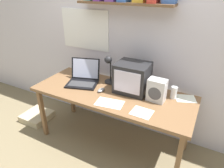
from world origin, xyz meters
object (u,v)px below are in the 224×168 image
Objects in this scene: crt_monitor at (132,78)px; juice_glass at (174,93)px; floor_cushion at (37,116)px; loose_paper_near_laptop at (109,103)px; computer_mouse at (101,90)px; printed_handout at (186,98)px; corner_desk at (112,96)px; open_notebook at (142,112)px; laptop at (84,77)px; space_heater at (157,90)px; desk_lamp at (109,67)px.

crt_monitor reaches higher than juice_glass.
loose_paper_near_laptop is at bearing -4.81° from floor_cushion.
computer_mouse is 0.44× the size of printed_handout.
open_notebook is at bearing -26.78° from corner_desk.
open_notebook is (0.84, -0.27, -0.07)m from laptop.
computer_mouse is at bearing -162.20° from printed_handout.
space_heater is at bearing 9.29° from computer_mouse.
computer_mouse is (0.30, -0.10, -0.05)m from laptop.
corner_desk is 0.66m from juice_glass.
printed_handout is at bearing 21.98° from juice_glass.
crt_monitor is 0.97× the size of floor_cushion.
corner_desk is 0.24m from loose_paper_near_laptop.
crt_monitor is 1.60m from floor_cushion.
desk_lamp is 0.77m from juice_glass.
laptop is at bearing 161.99° from open_notebook.
space_heater is 0.97× the size of printed_handout.
juice_glass reaches higher than printed_handout.
crt_monitor reaches higher than loose_paper_near_laptop.
floor_cushion is at bearing 176.19° from open_notebook.
open_notebook is at bearing -96.58° from space_heater.
corner_desk is 5.00× the size of crt_monitor.
space_heater is 0.61m from computer_mouse.
loose_paper_near_laptop is at bearing -141.63° from space_heater.
crt_monitor is at bearing 74.81° from loose_paper_near_laptop.
desk_lamp is at bearing 126.60° from corner_desk.
desk_lamp is (0.28, 0.12, 0.14)m from laptop.
loose_paper_near_laptop reaches higher than floor_cushion.
floor_cushion is (-1.04, -0.29, -0.86)m from desk_lamp.
floor_cushion is at bearing -170.80° from space_heater.
floor_cushion is (-1.92, -0.34, -0.66)m from printed_handout.
crt_monitor is 0.39m from loose_paper_near_laptop.
juice_glass is at bearing 64.09° from open_notebook.
corner_desk is 1.32m from floor_cushion.
computer_mouse reaches higher than open_notebook.
open_notebook is 1.74m from floor_cushion.
open_notebook is at bearing -115.91° from juice_glass.
computer_mouse is at bearing -161.06° from corner_desk.
computer_mouse is at bearing -35.51° from laptop.
corner_desk is 0.14m from computer_mouse.
crt_monitor is 0.31m from space_heater.
printed_handout is at bearing 37.34° from space_heater.
crt_monitor is 1.20× the size of loose_paper_near_laptop.
open_notebook reaches higher than floor_cushion.
computer_mouse is (-0.29, -0.17, -0.15)m from crt_monitor.
loose_paper_near_laptop is (0.50, -0.27, -0.07)m from laptop.
loose_paper_near_laptop is (-0.54, -0.40, -0.06)m from juice_glass.
crt_monitor is at bearing -10.56° from laptop.
laptop is 0.89m from open_notebook.
corner_desk reaches higher than floor_cushion.
desk_lamp is 1.43× the size of printed_handout.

